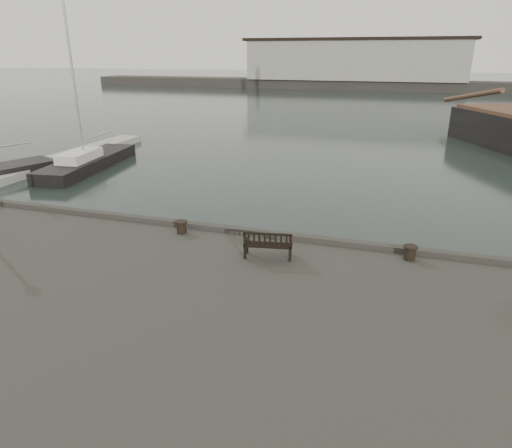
# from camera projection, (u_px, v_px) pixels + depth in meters

# --- Properties ---
(ground) EXTENTS (400.00, 400.00, 0.00)m
(ground) POSITION_uv_depth(u_px,v_px,m) (284.00, 277.00, 16.29)
(ground) COLOR black
(ground) RESTS_ON ground
(pontoon) EXTENTS (2.00, 24.00, 0.50)m
(pontoon) POSITION_uv_depth(u_px,v_px,m) (34.00, 168.00, 30.80)
(pontoon) COLOR #AEAEA1
(pontoon) RESTS_ON ground
(breakwater) EXTENTS (140.00, 9.50, 12.20)m
(breakwater) POSITION_uv_depth(u_px,v_px,m) (370.00, 69.00, 98.16)
(breakwater) COLOR #383530
(breakwater) RESTS_ON ground
(bench) EXTENTS (1.55, 0.76, 0.86)m
(bench) POSITION_uv_depth(u_px,v_px,m) (268.00, 249.00, 14.05)
(bench) COLOR black
(bench) RESTS_ON quay
(bollard_left) EXTENTS (0.53, 0.53, 0.45)m
(bollard_left) POSITION_uv_depth(u_px,v_px,m) (182.00, 227.00, 15.99)
(bollard_left) COLOR black
(bollard_left) RESTS_ON quay
(bollard_right) EXTENTS (0.52, 0.52, 0.45)m
(bollard_right) POSITION_uv_depth(u_px,v_px,m) (410.00, 253.00, 13.92)
(bollard_right) COLOR black
(bollard_right) RESTS_ON quay
(yacht_c) EXTENTS (3.64, 10.16, 13.32)m
(yacht_c) POSITION_uv_depth(u_px,v_px,m) (89.00, 165.00, 31.52)
(yacht_c) COLOR black
(yacht_c) RESTS_ON ground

